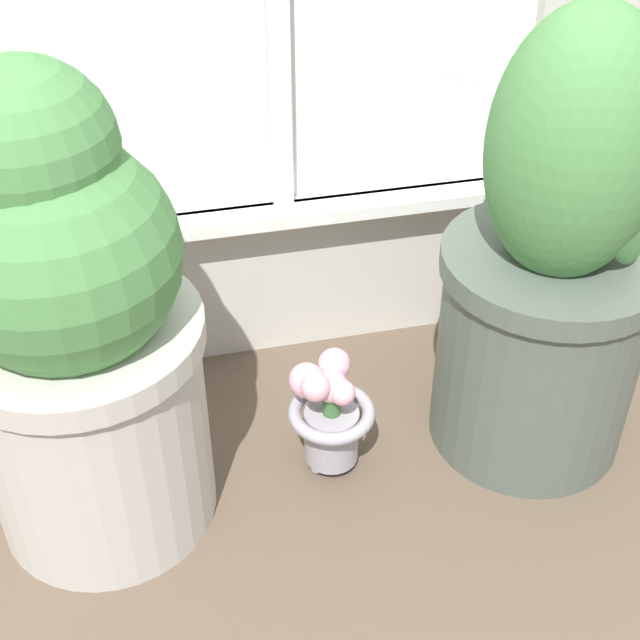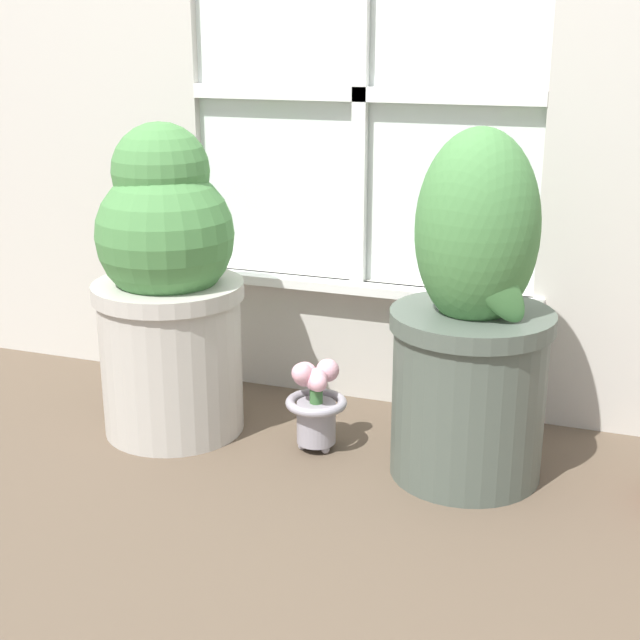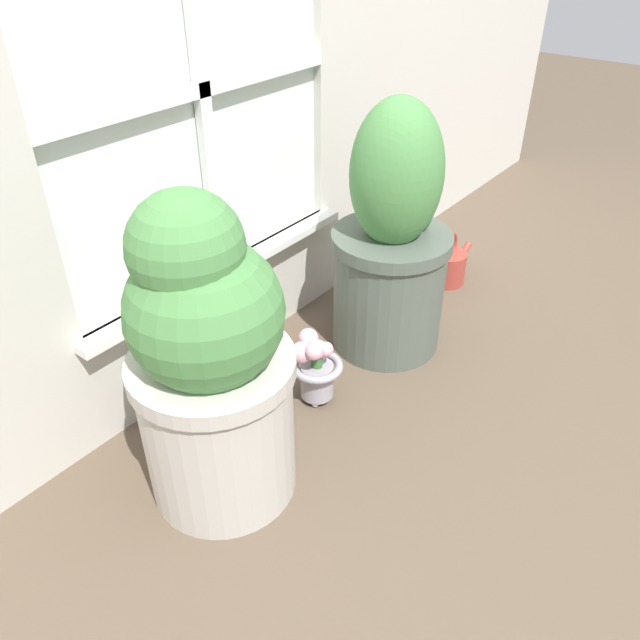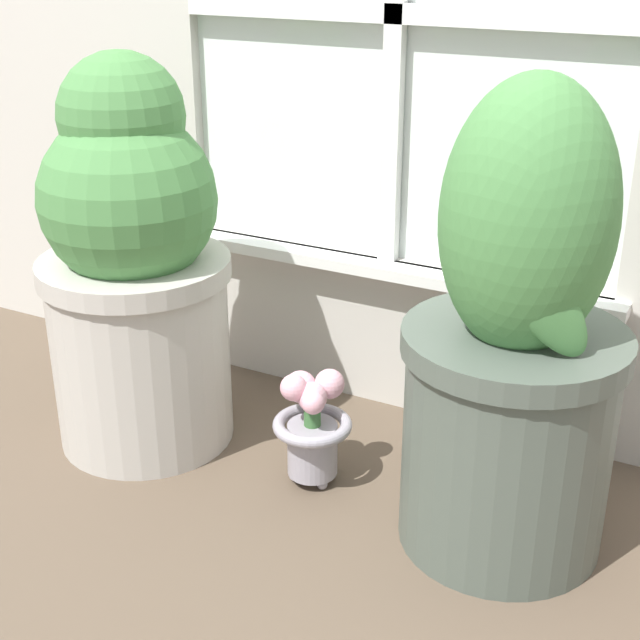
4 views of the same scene
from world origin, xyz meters
name	(u,v)px [view 4 (image 4 of 4)]	position (x,y,z in m)	size (l,w,h in m)	color
ground_plane	(265,523)	(0.00, 0.00, 0.00)	(10.00, 10.00, 0.00)	brown
potted_plant_left	(134,265)	(-0.37, 0.15, 0.36)	(0.36, 0.36, 0.75)	#B7B2A8
potted_plant_right	(515,355)	(0.36, 0.16, 0.34)	(0.35, 0.35, 0.77)	#4C564C
flower_vase	(312,423)	(0.01, 0.16, 0.12)	(0.15, 0.15, 0.22)	#99939E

